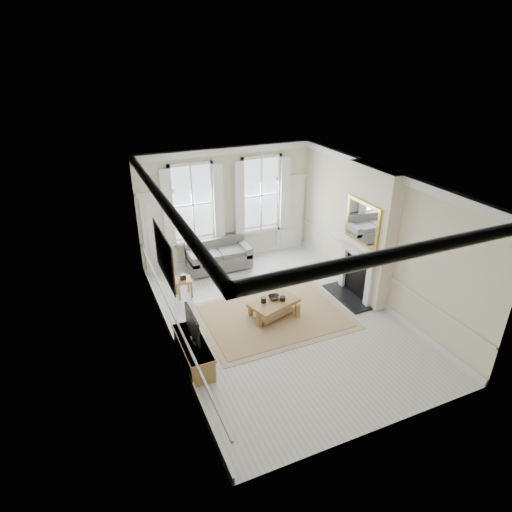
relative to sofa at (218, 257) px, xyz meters
name	(u,v)px	position (x,y,z in m)	size (l,w,h in m)	color
floor	(281,319)	(0.50, -3.11, -0.35)	(7.20, 7.20, 0.00)	#B7B5AD
ceiling	(285,180)	(0.50, -3.11, 3.05)	(7.20, 7.20, 0.00)	white
back_wall	(227,206)	(0.50, 0.49, 1.35)	(5.20, 5.20, 0.00)	beige
left_wall	(167,278)	(-2.10, -3.11, 1.35)	(7.20, 7.20, 0.00)	beige
right_wall	(379,237)	(3.10, -3.11, 1.35)	(7.20, 7.20, 0.00)	beige
window_left	(193,204)	(-0.55, 0.44, 1.55)	(1.26, 0.20, 2.20)	#B2BCC6
window_right	(261,195)	(1.55, 0.44, 1.55)	(1.26, 0.20, 2.20)	#B2BCC6
door_left	(159,235)	(-1.55, 0.45, 0.80)	(0.90, 0.08, 2.30)	silver
door_right	(290,214)	(2.55, 0.45, 0.80)	(0.90, 0.08, 2.30)	silver
painting	(164,256)	(-2.06, -2.81, 1.70)	(0.05, 1.66, 1.06)	#B8861F
chimney_breast	(368,235)	(2.93, -2.91, 1.35)	(0.35, 1.70, 3.38)	beige
hearth	(347,297)	(2.50, -2.91, -0.33)	(0.55, 1.50, 0.05)	black
fireplace	(356,271)	(2.70, -2.91, 0.38)	(0.21, 1.45, 1.33)	silver
mirror	(362,223)	(2.71, -2.91, 1.70)	(0.06, 1.26, 1.06)	gold
sofa	(218,257)	(0.00, 0.00, 0.00)	(1.78, 0.87, 0.85)	#565654
side_table	(183,283)	(-1.34, -1.14, 0.03)	(0.45, 0.45, 0.49)	brown
rug	(274,316)	(0.39, -2.94, -0.34)	(3.50, 2.60, 0.02)	olive
coffee_table	(274,304)	(0.39, -2.94, 0.00)	(1.31, 0.99, 0.43)	brown
ceramic_pot_a	(264,300)	(0.14, -2.89, 0.15)	(0.13, 0.13, 0.13)	black
ceramic_pot_b	(283,299)	(0.59, -2.99, 0.13)	(0.14, 0.14, 0.10)	black
bowl	(274,297)	(0.44, -2.84, 0.11)	(0.28, 0.28, 0.07)	black
tv_stand	(194,352)	(-1.84, -3.79, -0.09)	(0.47, 1.46, 0.52)	brown
tv	(193,325)	(-1.81, -3.79, 0.56)	(0.08, 0.90, 0.68)	black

